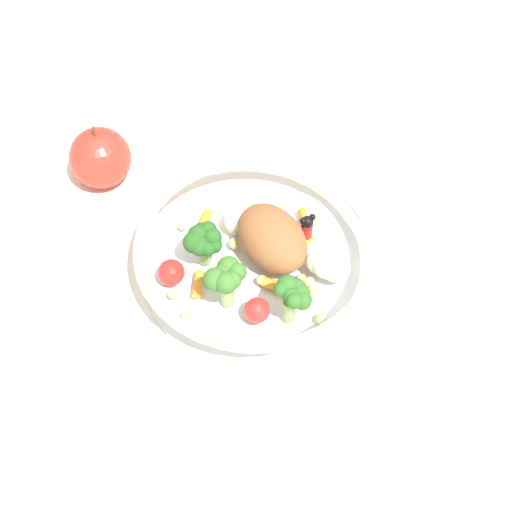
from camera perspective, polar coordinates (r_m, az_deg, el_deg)
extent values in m
plane|color=silver|center=(0.81, 0.47, -0.36)|extent=(2.40, 2.40, 0.00)
cylinder|color=white|center=(0.79, 0.00, -0.94)|extent=(0.24, 0.24, 0.01)
torus|color=white|center=(0.76, 0.00, 0.78)|extent=(0.25, 0.25, 0.01)
ellipsoid|color=brown|center=(0.78, 1.26, 1.24)|extent=(0.08, 0.10, 0.05)
cylinder|color=#8EB766|center=(0.75, -2.14, -2.81)|extent=(0.01, 0.01, 0.03)
sphere|color=#386B28|center=(0.73, -1.44, -1.22)|extent=(0.02, 0.02, 0.02)
sphere|color=#386B28|center=(0.74, -2.07, -0.89)|extent=(0.02, 0.02, 0.02)
sphere|color=#386B28|center=(0.73, -2.48, -1.38)|extent=(0.02, 0.02, 0.02)
sphere|color=#386B28|center=(0.73, -3.08, -1.77)|extent=(0.02, 0.02, 0.02)
sphere|color=#386B28|center=(0.72, -2.26, -2.02)|extent=(0.02, 0.02, 0.02)
sphere|color=#386B28|center=(0.72, -1.79, -1.82)|extent=(0.02, 0.02, 0.02)
cylinder|color=#7FAD5B|center=(0.74, 2.72, -3.98)|extent=(0.01, 0.01, 0.03)
sphere|color=#2D6023|center=(0.73, 3.35, -2.81)|extent=(0.02, 0.02, 0.02)
sphere|color=#2D6023|center=(0.73, 2.96, -2.40)|extent=(0.02, 0.02, 0.02)
sphere|color=#2D6023|center=(0.72, 2.37, -2.19)|extent=(0.02, 0.02, 0.02)
sphere|color=#2D6023|center=(0.72, 1.95, -2.52)|extent=(0.02, 0.02, 0.02)
sphere|color=#2D6023|center=(0.72, 2.41, -3.06)|extent=(0.02, 0.02, 0.02)
sphere|color=#2D6023|center=(0.71, 2.88, -3.38)|extent=(0.02, 0.02, 0.02)
sphere|color=#2D6023|center=(0.72, 3.50, -3.37)|extent=(0.02, 0.02, 0.02)
cylinder|color=#7FAD5B|center=(0.79, -3.84, 0.17)|extent=(0.01, 0.01, 0.02)
sphere|color=#23561E|center=(0.77, -3.31, 1.40)|extent=(0.02, 0.02, 0.02)
sphere|color=#23561E|center=(0.77, -3.61, 1.98)|extent=(0.02, 0.02, 0.02)
sphere|color=#23561E|center=(0.77, -4.13, 1.92)|extent=(0.02, 0.02, 0.02)
sphere|color=#23561E|center=(0.77, -4.37, 1.55)|extent=(0.02, 0.02, 0.02)
sphere|color=#23561E|center=(0.77, -4.68, 1.03)|extent=(0.02, 0.02, 0.02)
sphere|color=#23561E|center=(0.76, -4.24, 0.76)|extent=(0.02, 0.02, 0.02)
sphere|color=#23561E|center=(0.76, -3.69, 0.75)|extent=(0.01, 0.01, 0.01)
sphere|color=#23561E|center=(0.77, -3.21, 0.83)|extent=(0.02, 0.02, 0.02)
sphere|color=white|center=(0.78, 5.93, -0.10)|extent=(0.03, 0.03, 0.03)
sphere|color=white|center=(0.79, 5.47, 0.06)|extent=(0.03, 0.03, 0.03)
sphere|color=white|center=(0.78, 4.92, -0.34)|extent=(0.03, 0.03, 0.03)
sphere|color=white|center=(0.77, 4.68, -0.38)|extent=(0.03, 0.03, 0.03)
sphere|color=white|center=(0.77, 5.11, -0.61)|extent=(0.02, 0.02, 0.02)
sphere|color=white|center=(0.77, 5.34, -0.57)|extent=(0.03, 0.03, 0.03)
sphere|color=white|center=(0.77, 5.99, -0.90)|extent=(0.03, 0.03, 0.03)
sphere|color=silver|center=(0.81, -0.10, 3.14)|extent=(0.03, 0.03, 0.03)
sphere|color=silver|center=(0.82, -0.96, 3.32)|extent=(0.03, 0.03, 0.03)
sphere|color=silver|center=(0.81, -1.11, 3.05)|extent=(0.02, 0.02, 0.02)
sphere|color=silver|center=(0.81, -1.31, 2.71)|extent=(0.03, 0.03, 0.03)
sphere|color=silver|center=(0.81, -1.01, 3.09)|extent=(0.03, 0.03, 0.03)
sphere|color=silver|center=(0.81, -0.39, 2.33)|extent=(0.03, 0.03, 0.03)
cube|color=yellow|center=(0.81, 3.79, 1.48)|extent=(0.01, 0.02, 0.00)
cylinder|color=red|center=(0.81, 3.83, 1.94)|extent=(0.01, 0.01, 0.02)
sphere|color=black|center=(0.80, 3.89, 2.58)|extent=(0.01, 0.01, 0.01)
sphere|color=black|center=(0.79, 3.55, 2.66)|extent=(0.01, 0.01, 0.01)
sphere|color=black|center=(0.79, 4.26, 2.93)|extent=(0.01, 0.01, 0.01)
cylinder|color=orange|center=(0.82, 3.67, 2.73)|extent=(0.01, 0.03, 0.01)
cylinder|color=orange|center=(0.82, -3.96, 2.50)|extent=(0.03, 0.03, 0.01)
cylinder|color=orange|center=(0.77, -4.37, -2.12)|extent=(0.02, 0.03, 0.01)
cylinder|color=orange|center=(0.77, 1.61, -2.25)|extent=(0.03, 0.03, 0.01)
sphere|color=red|center=(0.74, 0.07, -4.10)|extent=(0.03, 0.03, 0.03)
sphere|color=red|center=(0.78, -6.43, -1.06)|extent=(0.03, 0.03, 0.03)
sphere|color=#D1B775|center=(0.83, 0.52, 3.25)|extent=(0.01, 0.01, 0.01)
sphere|color=tan|center=(0.77, -6.27, -2.88)|extent=(0.01, 0.01, 0.01)
sphere|color=tan|center=(0.78, -1.04, -1.34)|extent=(0.01, 0.01, 0.01)
sphere|color=tan|center=(0.75, -5.17, -4.52)|extent=(0.01, 0.01, 0.01)
sphere|color=tan|center=(0.80, -1.66, 0.96)|extent=(0.01, 0.01, 0.01)
sphere|color=#D1B775|center=(0.75, 4.95, -4.71)|extent=(0.01, 0.01, 0.01)
sphere|color=#D1B775|center=(0.82, -5.51, 2.28)|extent=(0.01, 0.01, 0.01)
sphere|color=tan|center=(0.77, 4.31, -2.81)|extent=(0.01, 0.01, 0.01)
sphere|color=tan|center=(0.81, -3.56, 1.17)|extent=(0.01, 0.01, 0.01)
sphere|color=#D1B775|center=(0.78, 3.40, -1.69)|extent=(0.01, 0.01, 0.01)
sphere|color=#D1B775|center=(0.77, 4.04, -1.97)|extent=(0.01, 0.01, 0.01)
sphere|color=tan|center=(0.82, 1.16, 2.44)|extent=(0.01, 0.01, 0.01)
sphere|color=#D1B775|center=(0.77, 0.42, -1.82)|extent=(0.01, 0.01, 0.01)
sphere|color=tan|center=(0.80, 6.56, 0.31)|extent=(0.01, 0.01, 0.01)
sphere|color=red|center=(0.87, -11.60, 7.23)|extent=(0.07, 0.07, 0.07)
cylinder|color=brown|center=(0.84, -12.05, 9.15)|extent=(0.00, 0.00, 0.01)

